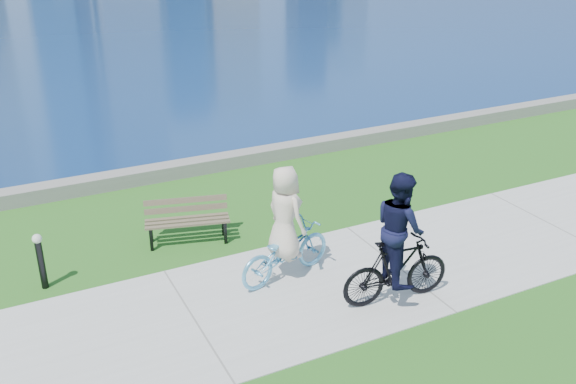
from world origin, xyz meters
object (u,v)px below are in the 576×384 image
bollard_lamp (40,258)px  cyclist_woman (285,238)px  cyclist_man (398,249)px  park_bench (187,217)px

bollard_lamp → cyclist_woman: 4.32m
cyclist_woman → cyclist_man: (1.34, -1.54, 0.19)m
bollard_lamp → park_bench: bearing=11.2°
cyclist_man → bollard_lamp: bearing=66.1°
park_bench → cyclist_woman: cyclist_woman is taller
bollard_lamp → cyclist_woman: bearing=-21.9°
park_bench → cyclist_man: bearing=-41.5°
bollard_lamp → cyclist_man: bearing=-30.5°
park_bench → cyclist_woman: 2.48m
cyclist_woman → bollard_lamp: bearing=54.0°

